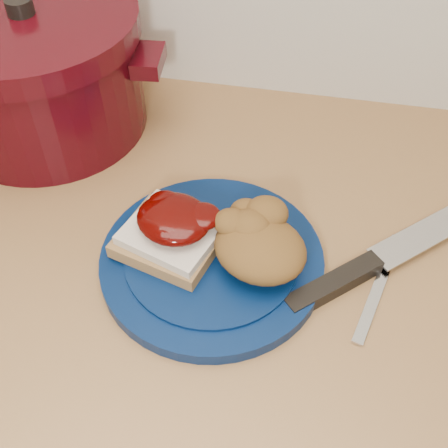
% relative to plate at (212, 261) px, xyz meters
% --- Properties ---
extents(base_cabinet, '(4.00, 0.60, 0.86)m').
position_rel_plate_xyz_m(base_cabinet, '(-0.05, 0.05, -0.48)').
color(base_cabinet, beige).
rests_on(base_cabinet, floor).
extents(plate, '(0.32, 0.32, 0.02)m').
position_rel_plate_xyz_m(plate, '(0.00, 0.00, 0.00)').
color(plate, '#04173C').
rests_on(plate, wood_countertop).
extents(sandwich, '(0.13, 0.12, 0.05)m').
position_rel_plate_xyz_m(sandwich, '(-0.05, 0.01, 0.04)').
color(sandwich, olive).
rests_on(sandwich, plate).
extents(stuffing_mound, '(0.13, 0.12, 0.05)m').
position_rel_plate_xyz_m(stuffing_mound, '(0.05, -0.00, 0.04)').
color(stuffing_mound, brown).
rests_on(stuffing_mound, plate).
extents(chef_knife, '(0.26, 0.24, 0.02)m').
position_rel_plate_xyz_m(chef_knife, '(0.17, 0.02, 0.00)').
color(chef_knife, black).
rests_on(chef_knife, wood_countertop).
extents(butter_knife, '(0.05, 0.16, 0.00)m').
position_rel_plate_xyz_m(butter_knife, '(0.19, 0.00, -0.01)').
color(butter_knife, silver).
rests_on(butter_knife, wood_countertop).
extents(dutch_oven, '(0.34, 0.31, 0.18)m').
position_rel_plate_xyz_m(dutch_oven, '(-0.28, 0.21, 0.08)').
color(dutch_oven, '#36050B').
rests_on(dutch_oven, wood_countertop).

